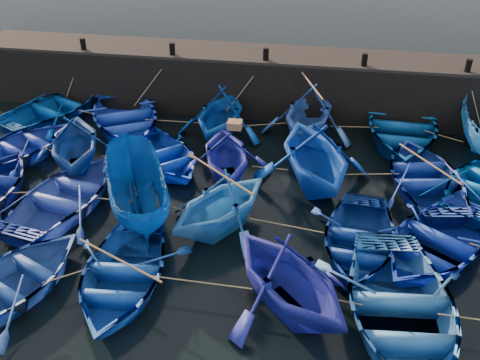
# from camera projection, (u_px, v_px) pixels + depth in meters

# --- Properties ---
(ground) EXTENTS (120.00, 120.00, 0.00)m
(ground) POSITION_uv_depth(u_px,v_px,m) (222.00, 258.00, 15.56)
(ground) COLOR black
(ground) RESTS_ON ground
(quay_wall) EXTENTS (26.00, 2.50, 2.50)m
(quay_wall) POSITION_uv_depth(u_px,v_px,m) (268.00, 83.00, 23.65)
(quay_wall) COLOR black
(quay_wall) RESTS_ON ground
(quay_top) EXTENTS (26.00, 2.50, 0.12)m
(quay_top) POSITION_uv_depth(u_px,v_px,m) (268.00, 54.00, 22.96)
(quay_top) COLOR black
(quay_top) RESTS_ON quay_wall
(bollard_0) EXTENTS (0.24, 0.24, 0.50)m
(bollard_0) POSITION_uv_depth(u_px,v_px,m) (83.00, 44.00, 23.17)
(bollard_0) COLOR black
(bollard_0) RESTS_ON quay_top
(bollard_1) EXTENTS (0.24, 0.24, 0.50)m
(bollard_1) POSITION_uv_depth(u_px,v_px,m) (172.00, 49.00, 22.61)
(bollard_1) COLOR black
(bollard_1) RESTS_ON quay_top
(bollard_2) EXTENTS (0.24, 0.24, 0.50)m
(bollard_2) POSITION_uv_depth(u_px,v_px,m) (266.00, 54.00, 22.04)
(bollard_2) COLOR black
(bollard_2) RESTS_ON quay_top
(bollard_3) EXTENTS (0.24, 0.24, 0.50)m
(bollard_3) POSITION_uv_depth(u_px,v_px,m) (365.00, 60.00, 21.47)
(bollard_3) COLOR black
(bollard_3) RESTS_ON quay_top
(bollard_4) EXTENTS (0.24, 0.24, 0.50)m
(bollard_4) POSITION_uv_depth(u_px,v_px,m) (468.00, 66.00, 20.91)
(bollard_4) COLOR black
(bollard_4) RESTS_ON quay_top
(boat_0) EXTENTS (5.46, 6.11, 1.04)m
(boat_0) POSITION_uv_depth(u_px,v_px,m) (55.00, 108.00, 23.13)
(boat_0) COLOR #003D8A
(boat_0) RESTS_ON ground
(boat_1) EXTENTS (6.24, 6.88, 1.17)m
(boat_1) POSITION_uv_depth(u_px,v_px,m) (124.00, 117.00, 22.23)
(boat_1) COLOR blue
(boat_1) RESTS_ON ground
(boat_2) EXTENTS (3.83, 4.34, 2.13)m
(boat_2) POSITION_uv_depth(u_px,v_px,m) (220.00, 113.00, 21.46)
(boat_2) COLOR #053E9A
(boat_2) RESTS_ON ground
(boat_3) EXTENTS (4.34, 4.84, 2.27)m
(boat_3) POSITION_uv_depth(u_px,v_px,m) (309.00, 111.00, 21.41)
(boat_3) COLOR blue
(boat_3) RESTS_ON ground
(boat_4) EXTENTS (4.49, 6.04, 1.21)m
(boat_4) POSITION_uv_depth(u_px,v_px,m) (402.00, 128.00, 21.35)
(boat_4) COLOR navy
(boat_4) RESTS_ON ground
(boat_6) EXTENTS (4.92, 5.45, 0.93)m
(boat_6) POSITION_uv_depth(u_px,v_px,m) (21.00, 147.00, 20.30)
(boat_6) COLOR #192E99
(boat_6) RESTS_ON ground
(boat_7) EXTENTS (4.85, 5.17, 2.19)m
(boat_7) POSITION_uv_depth(u_px,v_px,m) (75.00, 141.00, 19.35)
(boat_7) COLOR navy
(boat_7) RESTS_ON ground
(boat_8) EXTENTS (5.24, 5.34, 0.91)m
(boat_8) POSITION_uv_depth(u_px,v_px,m) (163.00, 155.00, 19.78)
(boat_8) COLOR #0830BF
(boat_8) RESTS_ON ground
(boat_9) EXTENTS (4.22, 4.58, 2.00)m
(boat_9) POSITION_uv_depth(u_px,v_px,m) (227.00, 153.00, 18.81)
(boat_9) COLOR navy
(boat_9) RESTS_ON ground
(boat_10) EXTENTS (5.57, 5.99, 2.57)m
(boat_10) POSITION_uv_depth(u_px,v_px,m) (316.00, 154.00, 18.19)
(boat_10) COLOR #083BAC
(boat_10) RESTS_ON ground
(boat_11) EXTENTS (4.38, 5.56, 1.05)m
(boat_11) POSITION_uv_depth(u_px,v_px,m) (426.00, 177.00, 18.36)
(boat_11) COLOR navy
(boat_11) RESTS_ON ground
(boat_14) EXTENTS (4.40, 5.52, 1.02)m
(boat_14) POSITION_uv_depth(u_px,v_px,m) (65.00, 196.00, 17.40)
(boat_14) COLOR #324ABA
(boat_14) RESTS_ON ground
(boat_15) EXTENTS (3.80, 5.20, 1.89)m
(boat_15) POSITION_uv_depth(u_px,v_px,m) (136.00, 192.00, 16.81)
(boat_15) COLOR navy
(boat_15) RESTS_ON ground
(boat_16) EXTENTS (4.92, 5.08, 2.04)m
(boat_16) POSITION_uv_depth(u_px,v_px,m) (220.00, 203.00, 16.16)
(boat_16) COLOR blue
(boat_16) RESTS_ON ground
(boat_17) EXTENTS (3.63, 4.77, 0.93)m
(boat_17) POSITION_uv_depth(u_px,v_px,m) (358.00, 239.00, 15.57)
(boat_17) COLOR navy
(boat_17) RESTS_ON ground
(boat_18) EXTENTS (5.73, 6.10, 1.03)m
(boat_18) POSITION_uv_depth(u_px,v_px,m) (436.00, 241.00, 15.41)
(boat_18) COLOR #102B9D
(boat_18) RESTS_ON ground
(boat_21) EXTENTS (4.83, 5.47, 0.94)m
(boat_21) POSITION_uv_depth(u_px,v_px,m) (11.00, 282.00, 14.05)
(boat_21) COLOR navy
(boat_21) RESTS_ON ground
(boat_22) EXTENTS (3.65, 4.86, 0.96)m
(boat_22) POSITION_uv_depth(u_px,v_px,m) (121.00, 274.00, 14.27)
(boat_22) COLOR #114396
(boat_22) RESTS_ON ground
(boat_23) EXTENTS (5.54, 5.56, 2.22)m
(boat_23) POSITION_uv_depth(u_px,v_px,m) (288.00, 277.00, 13.28)
(boat_23) COLOR navy
(boat_23) RESTS_ON ground
(boat_24) EXTENTS (4.55, 5.99, 1.17)m
(boat_24) POSITION_uv_depth(u_px,v_px,m) (400.00, 308.00, 13.08)
(boat_24) COLOR #2562B3
(boat_24) RESTS_ON ground
(wooden_crate) EXTENTS (0.49, 0.43, 0.26)m
(wooden_crate) POSITION_uv_depth(u_px,v_px,m) (235.00, 125.00, 18.16)
(wooden_crate) COLOR brown
(wooden_crate) RESTS_ON boat_9
(mooring_ropes) EXTENTS (17.84, 11.93, 2.10)m
(mooring_ropes) POSITION_uv_depth(u_px,v_px,m) (252.00, 148.00, 19.31)
(mooring_ropes) COLOR tan
(mooring_ropes) RESTS_ON ground
(loose_oars) EXTENTS (10.89, 11.80, 1.37)m
(loose_oars) POSITION_uv_depth(u_px,v_px,m) (282.00, 161.00, 17.11)
(loose_oars) COLOR #99724C
(loose_oars) RESTS_ON ground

